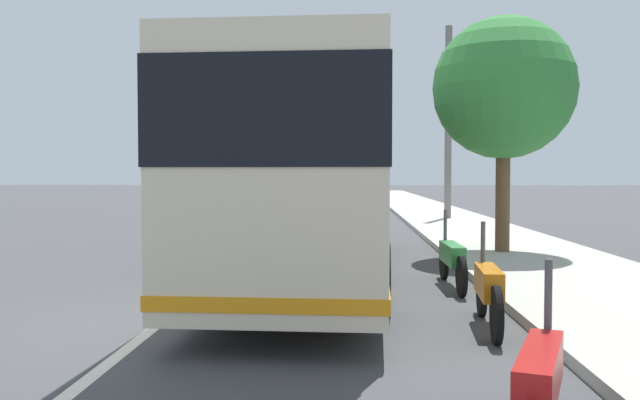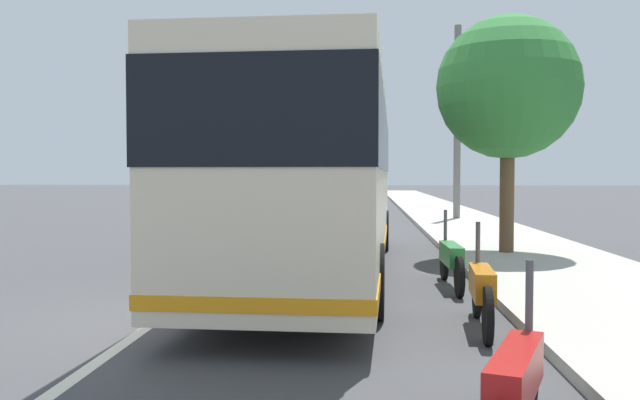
{
  "view_description": "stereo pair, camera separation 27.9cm",
  "coord_description": "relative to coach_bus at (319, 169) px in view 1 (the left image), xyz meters",
  "views": [
    {
      "loc": [
        -8.5,
        -2.41,
        1.89
      ],
      "look_at": [
        3.54,
        -1.86,
        1.43
      ],
      "focal_mm": 37.22,
      "sensor_mm": 36.0,
      "label": 1
    },
    {
      "loc": [
        -8.49,
        -2.69,
        1.89
      ],
      "look_at": [
        3.54,
        -1.86,
        1.43
      ],
      "focal_mm": 37.22,
      "sensor_mm": 36.0,
      "label": 2
    }
  ],
  "objects": [
    {
      "name": "ground_plane",
      "position": [
        -4.12,
        1.82,
        -1.99
      ],
      "size": [
        220.0,
        220.0,
        0.0
      ],
      "primitive_type": "plane",
      "color": "#424244"
    },
    {
      "name": "sidewalk_curb",
      "position": [
        5.88,
        -4.53,
        -1.92
      ],
      "size": [
        110.0,
        3.6,
        0.14
      ],
      "primitive_type": "cube",
      "color": "#B2ADA3",
      "rests_on": "ground"
    },
    {
      "name": "lane_divider_line",
      "position": [
        5.88,
        1.82,
        -1.99
      ],
      "size": [
        110.0,
        0.16,
        0.01
      ],
      "primitive_type": "cube",
      "color": "silver",
      "rests_on": "ground"
    },
    {
      "name": "coach_bus",
      "position": [
        0.0,
        0.0,
        0.0
      ],
      "size": [
        12.5,
        3.02,
        3.43
      ],
      "rotation": [
        0.0,
        0.0,
        -0.04
      ],
      "color": "beige",
      "rests_on": "ground"
    },
    {
      "name": "motorcycle_by_tree",
      "position": [
        -8.06,
        -1.89,
        -1.54
      ],
      "size": [
        2.11,
        0.85,
        1.23
      ],
      "rotation": [
        0.0,
        0.0,
        -0.36
      ],
      "color": "black",
      "rests_on": "ground"
    },
    {
      "name": "motorcycle_angled",
      "position": [
        -4.47,
        -2.29,
        -1.52
      ],
      "size": [
        2.12,
        0.33,
        1.28
      ],
      "rotation": [
        0.0,
        0.0,
        -0.08
      ],
      "color": "black",
      "rests_on": "ground"
    },
    {
      "name": "motorcycle_mid_row",
      "position": [
        -1.49,
        -2.3,
        -1.52
      ],
      "size": [
        2.36,
        0.26,
        1.27
      ],
      "rotation": [
        0.0,
        0.0,
        0.02
      ],
      "color": "black",
      "rests_on": "ground"
    },
    {
      "name": "car_far_distant",
      "position": [
        19.18,
        4.3,
        -1.29
      ],
      "size": [
        4.68,
        1.94,
        1.45
      ],
      "rotation": [
        0.0,
        0.0,
        3.15
      ],
      "color": "black",
      "rests_on": "ground"
    },
    {
      "name": "car_ahead_same_lane",
      "position": [
        24.76,
        3.8,
        -1.3
      ],
      "size": [
        4.54,
        2.09,
        1.47
      ],
      "rotation": [
        0.0,
        0.0,
        3.21
      ],
      "color": "gold",
      "rests_on": "ground"
    },
    {
      "name": "car_behind_bus",
      "position": [
        33.52,
        -0.24,
        -1.27
      ],
      "size": [
        3.95,
        1.88,
        1.53
      ],
      "rotation": [
        0.0,
        0.0,
        0.0
      ],
      "color": "silver",
      "rests_on": "ground"
    },
    {
      "name": "roadside_tree_mid_block",
      "position": [
        2.63,
        -4.06,
        1.84
      ],
      "size": [
        3.21,
        3.21,
        5.46
      ],
      "color": "brown",
      "rests_on": "ground"
    },
    {
      "name": "utility_pole",
      "position": [
        14.35,
        -4.53,
        1.93
      ],
      "size": [
        0.28,
        0.28,
        7.85
      ],
      "primitive_type": "cylinder",
      "color": "slate",
      "rests_on": "ground"
    }
  ]
}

